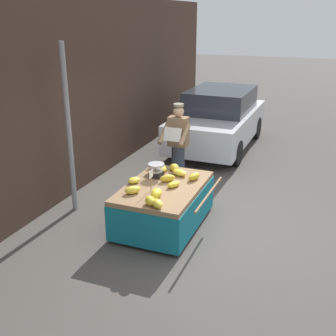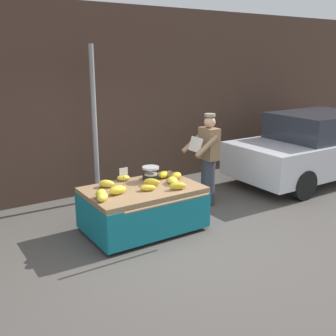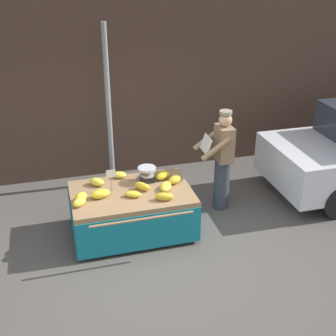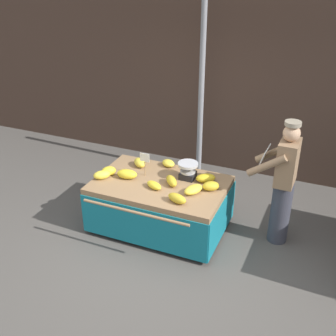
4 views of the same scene
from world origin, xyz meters
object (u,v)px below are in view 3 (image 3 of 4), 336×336
Objects in this scene: banana_bunch_7 at (164,197)px; vendor_person at (222,160)px; banana_bunch_4 at (97,182)px; banana_bunch_5 at (175,180)px; weighing_scale at (147,174)px; price_sign at (111,176)px; banana_bunch_9 at (142,186)px; banana_bunch_6 at (163,176)px; banana_bunch_2 at (100,194)px; banana_bunch_8 at (166,187)px; banana_bunch_3 at (79,202)px; banana_bunch_0 at (81,197)px; banana_bunch_1 at (133,194)px; banana_cart at (132,202)px; banana_bunch_10 at (120,175)px; street_pole at (109,108)px.

vendor_person is (1.17, 0.72, 0.10)m from banana_bunch_7.
vendor_person is at bearing 0.19° from banana_bunch_4.
banana_bunch_5 reaches higher than banana_bunch_4.
weighing_scale is 0.61m from price_sign.
banana_bunch_7 is 1.00× the size of banana_bunch_9.
banana_bunch_6 is (0.26, 0.00, -0.06)m from weighing_scale.
banana_bunch_2 is 1.17m from banana_bunch_5.
price_sign is 0.35m from banana_bunch_4.
banana_bunch_8 is (0.97, -0.02, -0.01)m from banana_bunch_2.
vendor_person reaches higher than banana_bunch_8.
banana_bunch_2 is at bearing -138.54° from price_sign.
weighing_scale is 0.16× the size of vendor_person.
banana_bunch_9 is at bearing 12.91° from banana_bunch_3.
weighing_scale reaches higher than banana_bunch_0.
banana_cart is at bearing 87.52° from banana_bunch_1.
banana_bunch_7 is at bearing -43.20° from banana_cart.
banana_bunch_10 reaches higher than banana_bunch_1.
banana_bunch_9 is (-0.39, -0.26, 0.00)m from banana_bunch_6.
banana_bunch_8 is at bearing -98.19° from banana_bunch_6.
banana_bunch_0 is 1.18m from banana_bunch_7.
street_pole is at bearing 102.99° from weighing_scale.
banana_bunch_2 is (0.28, 0.02, 0.00)m from banana_bunch_0.
banana_bunch_8 is at bearing -22.91° from banana_bunch_4.
weighing_scale is (0.34, -1.45, -0.63)m from street_pole.
vendor_person reaches higher than banana_bunch_3.
banana_bunch_9 is (0.18, 0.17, 0.01)m from banana_bunch_1.
weighing_scale is at bearing 98.90° from banana_bunch_7.
banana_bunch_4 is at bearing 167.88° from banana_bunch_5.
banana_bunch_10 is at bearing 22.93° from banana_bunch_4.
banana_bunch_4 is 1.13× the size of banana_bunch_5.
banana_bunch_5 reaches higher than banana_cart.
banana_bunch_2 is 1.13× the size of banana_bunch_4.
banana_bunch_5 is 0.25m from banana_bunch_8.
banana_bunch_5 is 0.23m from banana_bunch_6.
vendor_person is at bearing 4.04° from banana_bunch_6.
banana_bunch_3 is 0.94× the size of banana_bunch_4.
banana_bunch_7 reaches higher than banana_bunch_8.
banana_bunch_4 is at bearing -107.38° from street_pole.
banana_bunch_3 is 0.87× the size of banana_bunch_7.
banana_bunch_5 is at bearing 6.59° from banana_bunch_0.
banana_bunch_2 is at bearing -173.64° from banana_bunch_9.
street_pole reaches higher than weighing_scale.
vendor_person is (1.06, 0.42, 0.11)m from banana_bunch_8.
vendor_person is at bearing 3.42° from weighing_scale.
banana_bunch_8 is at bearing -13.31° from price_sign.
vendor_person reaches higher than banana_bunch_9.
price_sign is 0.99m from banana_bunch_5.
street_pole is 8.57× the size of price_sign.
banana_bunch_2 is (-0.43, -1.78, -0.68)m from street_pole.
banana_bunch_7 is (0.87, -0.31, -0.01)m from banana_bunch_2.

